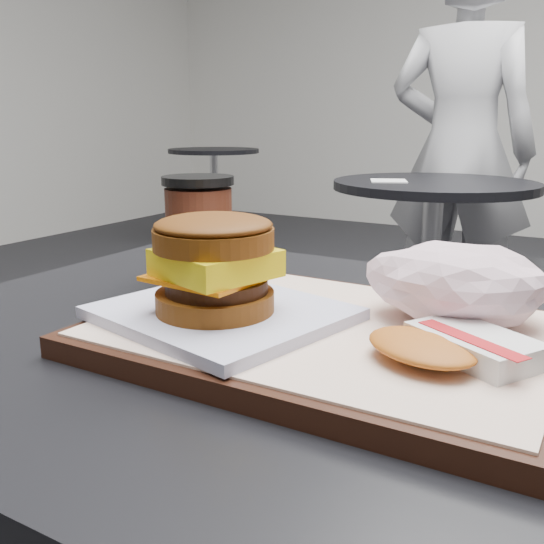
{
  "coord_description": "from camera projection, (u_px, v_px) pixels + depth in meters",
  "views": [
    {
      "loc": [
        0.22,
        -0.46,
        0.96
      ],
      "look_at": [
        -0.02,
        -0.04,
        0.83
      ],
      "focal_mm": 40.0,
      "sensor_mm": 36.0,
      "label": 1
    }
  ],
  "objects": [
    {
      "name": "bg_table_mid",
      "position": [
        214.0,
        175.0,
        4.44
      ],
      "size": [
        0.66,
        0.66,
        0.75
      ],
      "color": "black",
      "rests_on": "ground"
    },
    {
      "name": "hash_brown",
      "position": [
        451.0,
        346.0,
        0.43
      ],
      "size": [
        0.14,
        0.12,
        0.02
      ],
      "color": "silver",
      "rests_on": "serving_tray"
    },
    {
      "name": "crumpled_wrapper",
      "position": [
        456.0,
        283.0,
        0.51
      ],
      "size": [
        0.15,
        0.12,
        0.07
      ],
      "primitive_type": null,
      "color": "white",
      "rests_on": "serving_tray"
    },
    {
      "name": "coffee_cup",
      "position": [
        199.0,
        231.0,
        0.71
      ],
      "size": [
        0.08,
        0.08,
        0.12
      ],
      "color": "#431B10",
      "rests_on": "customer_table"
    },
    {
      "name": "patron",
      "position": [
        460.0,
        152.0,
        2.52
      ],
      "size": [
        0.62,
        0.41,
        1.65
      ],
      "primitive_type": "imported",
      "rotation": [
        0.0,
        0.0,
        3.17
      ],
      "color": "#BCBCC0",
      "rests_on": "ground"
    },
    {
      "name": "neighbor_table",
      "position": [
        431.0,
        238.0,
        2.14
      ],
      "size": [
        0.7,
        0.7,
        0.75
      ],
      "color": "black",
      "rests_on": "ground"
    },
    {
      "name": "breakfast_sandwich",
      "position": [
        217.0,
        276.0,
        0.51
      ],
      "size": [
        0.22,
        0.21,
        0.09
      ],
      "color": "white",
      "rests_on": "serving_tray"
    },
    {
      "name": "serving_tray",
      "position": [
        328.0,
        336.0,
        0.51
      ],
      "size": [
        0.38,
        0.28,
        0.02
      ],
      "color": "black",
      "rests_on": "customer_table"
    },
    {
      "name": "napkin",
      "position": [
        389.0,
        181.0,
        2.08
      ],
      "size": [
        0.16,
        0.16,
        0.0
      ],
      "primitive_type": "cube",
      "rotation": [
        0.0,
        0.0,
        0.41
      ],
      "color": "white",
      "rests_on": "neighbor_table"
    },
    {
      "name": "customer_table",
      "position": [
        310.0,
        518.0,
        0.58
      ],
      "size": [
        0.8,
        0.6,
        0.77
      ],
      "color": "#A5A5AA",
      "rests_on": "ground"
    }
  ]
}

